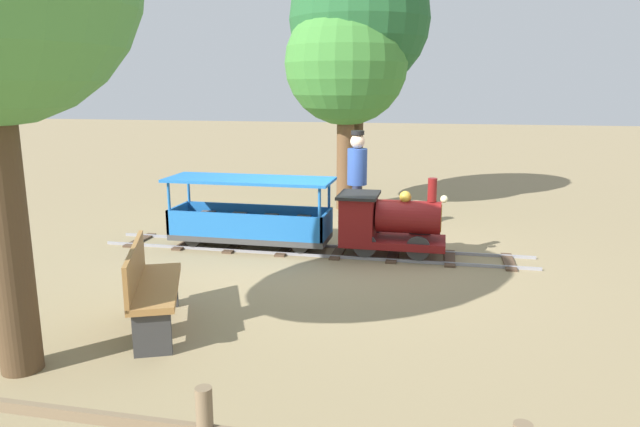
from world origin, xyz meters
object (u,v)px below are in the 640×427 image
passenger_car (250,219)px  oak_tree_near (346,65)px  locomotive (386,221)px  park_bench (151,288)px  conductor_person (357,175)px  oak_tree_distant (359,20)px

passenger_car → oak_tree_near: size_ratio=0.62×
locomotive → park_bench: bearing=-33.3°
locomotive → conductor_person: (-1.03, -0.56, 0.47)m
passenger_car → park_bench: passenger_car is taller
oak_tree_distant → park_bench: bearing=-9.2°
passenger_car → oak_tree_near: (-3.00, 0.86, 2.23)m
park_bench → oak_tree_distant: oak_tree_distant is taller
passenger_car → conductor_person: 1.79m
locomotive → conductor_person: 1.26m
conductor_person → oak_tree_near: bearing=-165.4°
park_bench → oak_tree_near: oak_tree_near is taller
oak_tree_near → oak_tree_distant: (-0.39, 0.17, 0.81)m
locomotive → oak_tree_near: oak_tree_near is taller
conductor_person → locomotive: bearing=28.6°
passenger_car → oak_tree_distant: 4.67m
park_bench → oak_tree_distant: bearing=170.8°
passenger_car → conductor_person: size_ratio=1.45×
locomotive → conductor_person: conductor_person is taller
locomotive → park_bench: 3.50m
oak_tree_near → park_bench: bearing=-8.2°
passenger_car → oak_tree_near: bearing=164.1°
conductor_person → oak_tree_distant: (-2.37, -0.34, 2.50)m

